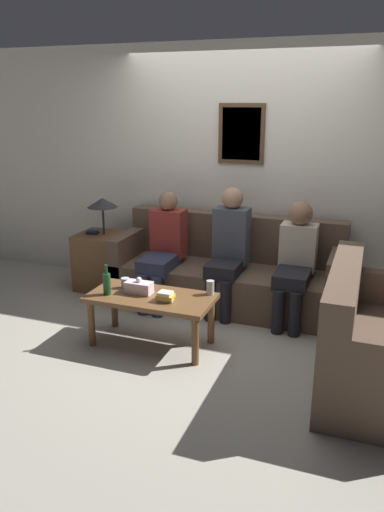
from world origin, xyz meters
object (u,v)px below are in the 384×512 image
Objects in this scene: drinking_glass at (125,283)px; person_right at (296,258)px; wine_bottle at (107,283)px; couch_side at (375,347)px; coffee_table at (151,303)px; person_left at (164,246)px; couch_main at (228,274)px; person_middle at (229,246)px.

person_right is (1.35, 0.86, 0.12)m from drinking_glass.
person_right is (1.42, 1.05, 0.06)m from wine_bottle.
drinking_glass is (0.07, 0.19, -0.06)m from wine_bottle.
couch_side reaches higher than coffee_table.
couch_side is 1.27m from person_right.
drinking_glass is 0.08× the size of person_left.
couch_main is 1.43m from wine_bottle.
couch_main is at bearing 51.86° from couch_side.
person_middle is at bearing 54.66° from wine_bottle.
wine_bottle is at bearing -95.04° from person_left.
person_left is at bearing -161.51° from couch_main.
couch_main is 2.01× the size of person_left.
couch_side is at bearing -35.14° from person_middle.
drinking_glass is at bearing -91.26° from person_left.
wine_bottle reaches higher than coffee_table.
person_middle is (0.04, -0.15, 0.35)m from couch_main.
person_middle reaches higher than person_right.
person_middle reaches higher than person_left.
drinking_glass is (-2.09, 0.12, 0.18)m from couch_side.
couch_main is 1.88× the size of person_middle.
couch_side is at bearing -52.55° from person_right.
person_middle reaches higher than coffee_table.
couch_main is at bearing 72.48° from coffee_table.
wine_bottle is 2.99× the size of drinking_glass.
wine_bottle is at bearing -110.03° from drinking_glass.
person_left is at bearing 65.81° from couch_side.
coffee_table is 0.97m from person_left.
coffee_table is 4.01× the size of wine_bottle.
person_left reaches higher than couch_main.
person_right is (0.70, -0.16, 0.30)m from couch_main.
coffee_table is 1.08m from person_middle.
drinking_glass is at bearing 162.16° from coffee_table.
person_left is at bearing 88.74° from drinking_glass.
person_middle is (0.40, 0.97, 0.27)m from coffee_table.
drinking_glass is (-0.64, -1.02, 0.18)m from couch_main.
couch_main is 1.17m from coffee_table.
person_left is (0.02, 0.81, 0.11)m from drinking_glass.
couch_side is at bearing -0.83° from coffee_table.
person_middle is (-1.41, 0.99, 0.34)m from couch_side.
person_middle is at bearing 67.67° from coffee_table.
couch_main is 1.22m from drinking_glass.
coffee_table is at bearing 89.17° from couch_side.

